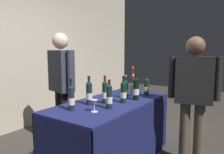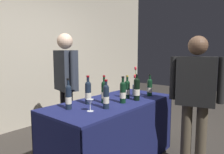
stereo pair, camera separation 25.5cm
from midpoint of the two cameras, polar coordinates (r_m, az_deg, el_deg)
name	(u,v)px [view 1 (the left image)]	position (r m, az deg, el deg)	size (l,w,h in m)	color
back_partition	(14,42)	(4.11, -26.63, 8.37)	(7.22, 0.12, 3.08)	#B2A893
tasting_table	(112,120)	(2.66, -2.79, -11.55)	(1.70, 0.78, 0.78)	#191E51
featured_wine_bottle	(126,89)	(2.76, 1.08, -3.19)	(0.07, 0.07, 0.30)	black
display_bottle_0	(123,92)	(2.50, 0.20, -3.99)	(0.07, 0.07, 0.32)	black
display_bottle_1	(71,97)	(2.24, -14.20, -5.41)	(0.07, 0.07, 0.33)	#192333
display_bottle_2	(89,93)	(2.44, -9.20, -4.19)	(0.07, 0.07, 0.33)	#192333
display_bottle_3	(147,86)	(2.96, 6.90, -2.55)	(0.07, 0.07, 0.30)	black
display_bottle_4	(105,92)	(2.48, -4.90, -4.03)	(0.07, 0.07, 0.33)	black
display_bottle_5	(109,96)	(2.24, -4.02, -5.25)	(0.07, 0.07, 0.31)	#192333
display_bottle_6	(136,88)	(2.65, 3.77, -3.11)	(0.08, 0.08, 0.33)	black
wine_glass_near_vendor	(94,103)	(2.15, -8.21, -7.01)	(0.08, 0.08, 0.12)	silver
flower_vase	(133,88)	(2.87, 3.31, -3.11)	(0.10, 0.10, 0.40)	slate
vendor_presenter	(61,80)	(3.13, -15.83, -0.74)	(0.29, 0.55, 1.65)	black
taster_foreground_right	(193,90)	(2.63, 18.64, -3.46)	(0.30, 0.57, 1.56)	#4C4233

